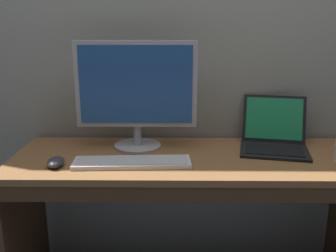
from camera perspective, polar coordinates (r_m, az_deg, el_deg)
The scene contains 5 objects.
desk at distance 1.82m, azimuth 3.16°, elevation -10.11°, with size 1.60×0.56×0.76m.
laptop_black at distance 1.91m, azimuth 15.38°, elevation -1.70°, with size 0.36×0.38×0.23m.
external_monitor at distance 1.80m, azimuth -4.71°, elevation 5.27°, with size 0.56×0.22×0.51m.
wired_keyboard at distance 1.66m, azimuth -5.32°, elevation -5.35°, with size 0.50×0.16×0.02m.
computer_mouse at distance 1.69m, azimuth -16.21°, elevation -5.12°, with size 0.07×0.11×0.04m, color #38383D.
Camera 1 is at (-0.08, -1.65, 1.35)m, focal length 41.35 mm.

